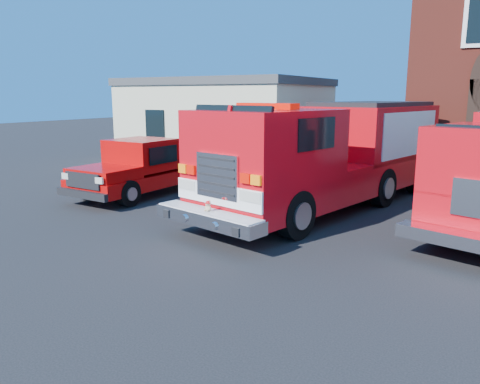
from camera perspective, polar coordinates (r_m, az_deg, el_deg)
The scene contains 4 objects.
ground at distance 11.89m, azimuth 2.90°, elevation -5.12°, with size 100.00×100.00×0.00m, color black.
side_building at distance 27.16m, azimuth -1.51°, elevation 9.11°, with size 10.20×8.20×4.35m.
fire_engine at distance 14.78m, azimuth 11.12°, elevation 4.66°, with size 5.14×10.93×3.25m.
pickup_truck at distance 16.96m, azimuth -11.18°, elevation 2.95°, with size 2.31×6.01×1.95m.
Camera 1 is at (5.16, -10.15, 3.44)m, focal length 35.00 mm.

